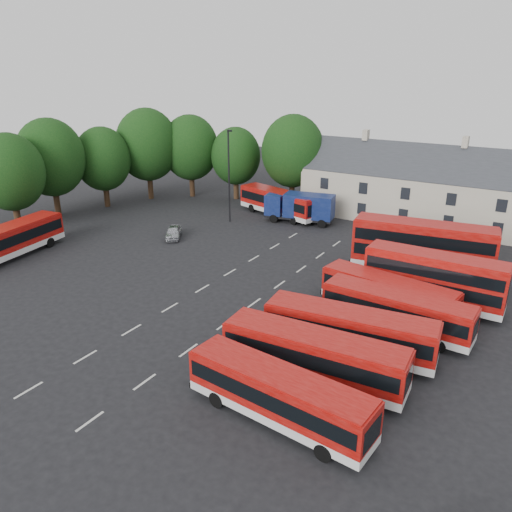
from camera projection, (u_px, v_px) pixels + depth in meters
The scene contains 16 objects.
ground at pixel (187, 298), 39.09m from camera, with size 140.00×140.00×0.00m, color black.
lane_markings at pixel (227, 295), 39.45m from camera, with size 5.15×33.80×0.01m.
treeline at pixel (152, 154), 62.25m from camera, with size 29.92×32.59×12.01m.
terrace_houses at pixel (458, 194), 54.73m from camera, with size 35.70×7.13×10.06m.
bus_row_a at pixel (279, 393), 24.95m from camera, with size 10.27×3.23×2.86m.
bus_row_b at pixel (314, 353), 28.19m from camera, with size 10.75×3.09×3.00m.
bus_row_c at pixel (350, 329), 30.82m from camera, with size 10.77×3.62×2.99m.
bus_row_d at pixel (397, 309), 33.52m from camera, with size 10.12×2.72×2.84m.
bus_row_e at pixel (388, 293), 36.02m from camera, with size 10.08×3.70×2.79m.
bus_dd_south at pixel (434, 277), 37.01m from camera, with size 10.08×2.37×4.13m.
bus_dd_north at pixel (423, 246), 42.35m from camera, with size 11.82×4.19×4.75m.
bus_west at pixel (11, 239), 46.67m from camera, with size 4.20×11.25×3.11m.
bus_north at pixel (279, 201), 59.53m from camera, with size 11.30×5.45×3.12m.
box_truck at pixel (300, 207), 57.10m from camera, with size 8.11×3.85×3.41m.
silver_car at pixel (173, 232), 52.38m from camera, with size 1.51×3.75×1.28m, color #ADAFB5.
lamppost at pixel (229, 174), 56.21m from camera, with size 0.72×0.48×10.49m.
Camera 1 is at (23.14, -27.25, 17.03)m, focal length 35.00 mm.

